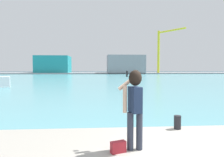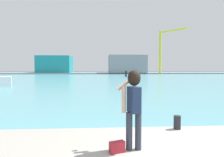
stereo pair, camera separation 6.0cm
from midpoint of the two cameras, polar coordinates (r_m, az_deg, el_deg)
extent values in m
plane|color=#334751|center=(54.10, -1.50, 0.27)|extent=(220.00, 220.00, 0.00)
cube|color=#599EA8|center=(56.09, -1.58, 0.37)|extent=(140.00, 100.00, 0.02)
cube|color=gray|center=(96.05, -2.40, 1.54)|extent=(140.00, 20.00, 0.46)
cylinder|color=#2D3342|center=(4.59, 5.21, -14.48)|extent=(0.14, 0.14, 0.82)
cylinder|color=#2D3342|center=(4.62, 7.74, -14.36)|extent=(0.14, 0.14, 0.82)
cube|color=#1E2D4C|center=(4.45, 6.53, -5.90)|extent=(0.28, 0.38, 0.56)
sphere|color=#E0B293|center=(4.40, 6.56, 0.04)|extent=(0.22, 0.22, 0.22)
ellipsoid|color=black|center=(4.38, 6.61, 0.15)|extent=(0.28, 0.26, 0.34)
cylinder|color=#E0B293|center=(4.41, 3.70, -5.82)|extent=(0.09, 0.09, 0.58)
cylinder|color=#E0B293|center=(4.58, 4.84, -0.84)|extent=(0.53, 0.21, 0.40)
cube|color=black|center=(4.69, 4.28, 1.32)|extent=(0.03, 0.07, 0.14)
cube|color=maroon|center=(4.52, 1.81, -18.62)|extent=(0.35, 0.24, 0.24)
cylinder|color=black|center=(6.38, 18.05, -11.60)|extent=(0.20, 0.20, 0.39)
cube|color=teal|center=(97.86, -15.60, 3.82)|extent=(14.79, 12.88, 7.60)
cube|color=gray|center=(91.77, 4.25, 4.04)|extent=(16.34, 10.65, 7.76)
cylinder|color=yellow|center=(92.46, 13.34, 7.26)|extent=(1.00, 1.00, 18.38)
cylinder|color=yellow|center=(89.44, 16.74, 12.78)|extent=(7.83, 11.45, 0.70)
camera|label=1|loc=(0.03, -89.77, 0.01)|focal=32.66mm
camera|label=2|loc=(0.03, 90.23, -0.01)|focal=32.66mm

